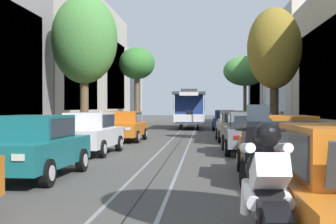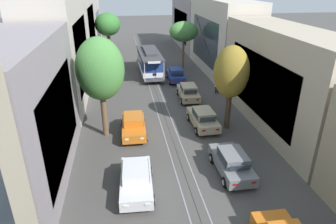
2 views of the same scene
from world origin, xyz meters
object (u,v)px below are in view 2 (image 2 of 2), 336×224
parked_car_white_mid_left (136,179)px  pedestrian_on_right_pavement (217,86)px  parked_car_blue_sixth_right (176,75)px  street_tree_kerb_left_second (100,70)px  pedestrian_on_left_pavement (98,90)px  parked_car_grey_mid_right (232,162)px  street_tree_kerb_left_mid (108,25)px  street_tree_kerb_right_mid (184,32)px  parked_car_beige_fourth_right (203,118)px  street_tree_kerb_right_second (231,73)px  parked_car_beige_fifth_right (188,92)px  cable_car_trolley (149,62)px  parked_car_orange_fourth_left (134,125)px

parked_car_white_mid_left → pedestrian_on_right_pavement: (9.66, 15.15, 0.07)m
parked_car_blue_sixth_right → street_tree_kerb_left_second: bearing=-122.0°
street_tree_kerb_left_second → pedestrian_on_left_pavement: size_ratio=4.91×
parked_car_grey_mid_right → pedestrian_on_left_pavement: 17.56m
street_tree_kerb_left_mid → pedestrian_on_right_pavement: street_tree_kerb_left_mid is taller
street_tree_kerb_left_second → street_tree_kerb_right_mid: size_ratio=1.22×
pedestrian_on_right_pavement → street_tree_kerb_right_mid: bearing=98.8°
parked_car_white_mid_left → pedestrian_on_right_pavement: parked_car_white_mid_left is taller
parked_car_white_mid_left → parked_car_beige_fourth_right: size_ratio=1.01×
parked_car_grey_mid_right → street_tree_kerb_right_second: (1.87, 6.25, 3.96)m
parked_car_beige_fourth_right → street_tree_kerb_left_second: size_ratio=0.56×
street_tree_kerb_left_second → parked_car_beige_fourth_right: bearing=1.3°
street_tree_kerb_left_second → pedestrian_on_right_pavement: bearing=34.0°
street_tree_kerb_right_mid → pedestrian_on_right_pavement: street_tree_kerb_right_mid is taller
parked_car_grey_mid_right → parked_car_white_mid_left: bearing=-172.8°
street_tree_kerb_left_second → pedestrian_on_right_pavement: size_ratio=5.04×
parked_car_beige_fifth_right → street_tree_kerb_right_mid: (1.85, 11.70, 4.21)m
parked_car_beige_fourth_right → street_tree_kerb_left_mid: street_tree_kerb_left_mid is taller
pedestrian_on_left_pavement → street_tree_kerb_left_second: bearing=-83.2°
street_tree_kerb_left_mid → cable_car_trolley: bearing=-38.1°
street_tree_kerb_right_mid → pedestrian_on_left_pavement: bearing=-138.4°
parked_car_grey_mid_right → cable_car_trolley: size_ratio=0.48×
parked_car_white_mid_left → street_tree_kerb_right_second: (7.98, 7.03, 3.96)m
parked_car_orange_fourth_left → pedestrian_on_left_pavement: pedestrian_on_left_pavement is taller
pedestrian_on_right_pavement → street_tree_kerb_right_second: bearing=-101.7°
street_tree_kerb_left_mid → cable_car_trolley: size_ratio=0.81×
street_tree_kerb_right_second → cable_car_trolley: bearing=106.5°
street_tree_kerb_left_mid → pedestrian_on_right_pavement: bearing=-46.4°
parked_car_white_mid_left → parked_car_blue_sixth_right: 21.00m
parked_car_white_mid_left → parked_car_grey_mid_right: same height
parked_car_white_mid_left → street_tree_kerb_left_second: 8.84m
parked_car_orange_fourth_left → street_tree_kerb_right_mid: bearing=67.1°
parked_car_beige_fourth_right → street_tree_kerb_right_mid: 18.70m
parked_car_beige_fourth_right → street_tree_kerb_right_mid: size_ratio=0.69×
street_tree_kerb_right_mid → street_tree_kerb_left_mid: bearing=169.9°
street_tree_kerb_right_mid → pedestrian_on_left_pavement: size_ratio=4.03×
parked_car_blue_sixth_right → street_tree_kerb_left_mid: 11.90m
parked_car_grey_mid_right → pedestrian_on_right_pavement: size_ratio=2.82×
parked_car_blue_sixth_right → cable_car_trolley: size_ratio=0.48×
parked_car_beige_fifth_right → street_tree_kerb_right_mid: size_ratio=0.69×
parked_car_beige_fifth_right → cable_car_trolley: 10.01m
street_tree_kerb_left_mid → parked_car_beige_fifth_right: bearing=-58.8°
street_tree_kerb_right_second → pedestrian_on_left_pavement: 14.57m
pedestrian_on_right_pavement → street_tree_kerb_left_mid: bearing=133.6°
street_tree_kerb_left_second → pedestrian_on_right_pavement: 14.76m
cable_car_trolley → pedestrian_on_left_pavement: bearing=-128.9°
street_tree_kerb_right_mid → parked_car_orange_fourth_left: bearing=-112.9°
street_tree_kerb_left_mid → pedestrian_on_left_pavement: 12.63m
street_tree_kerb_right_second → pedestrian_on_left_pavement: bearing=141.4°
cable_car_trolley → pedestrian_on_left_pavement: size_ratio=5.78×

